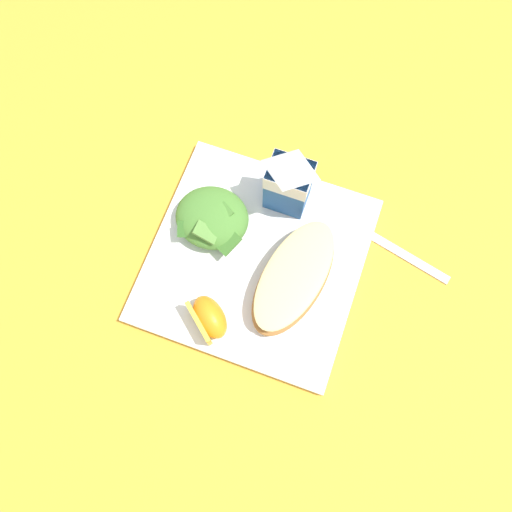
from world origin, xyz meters
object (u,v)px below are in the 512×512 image
(milk_carton, at_px, (289,181))
(orange_wedge_front, at_px, (209,318))
(cheesy_pizza_bread, at_px, (294,277))
(green_salad_pile, at_px, (212,218))
(metal_fork, at_px, (378,239))
(white_plate, at_px, (256,260))

(milk_carton, bearing_deg, orange_wedge_front, -101.08)
(cheesy_pizza_bread, height_order, milk_carton, milk_carton)
(green_salad_pile, distance_m, milk_carton, 0.11)
(milk_carton, height_order, orange_wedge_front, milk_carton)
(metal_fork, bearing_deg, cheesy_pizza_bread, -132.48)
(white_plate, height_order, green_salad_pile, green_salad_pile)
(cheesy_pizza_bread, height_order, orange_wedge_front, orange_wedge_front)
(white_plate, bearing_deg, orange_wedge_front, -105.31)
(milk_carton, bearing_deg, green_salad_pile, -140.90)
(white_plate, relative_size, milk_carton, 2.55)
(white_plate, distance_m, cheesy_pizza_bread, 0.06)
(cheesy_pizza_bread, distance_m, milk_carton, 0.12)
(green_salad_pile, height_order, milk_carton, milk_carton)
(orange_wedge_front, bearing_deg, metal_fork, 46.77)
(milk_carton, height_order, metal_fork, milk_carton)
(cheesy_pizza_bread, relative_size, green_salad_pile, 1.80)
(white_plate, relative_size, cheesy_pizza_bread, 1.54)
(milk_carton, relative_size, metal_fork, 0.59)
(cheesy_pizza_bread, xyz_separation_m, milk_carton, (-0.05, 0.11, 0.04))
(white_plate, height_order, milk_carton, milk_carton)
(green_salad_pile, bearing_deg, orange_wedge_front, -70.49)
(green_salad_pile, relative_size, milk_carton, 0.92)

